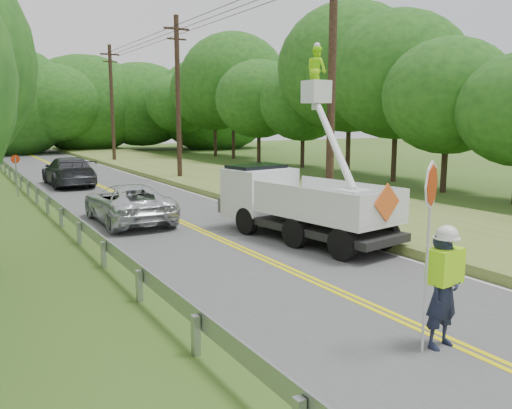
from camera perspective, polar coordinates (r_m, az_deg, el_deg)
ground at (r=10.69m, az=16.91°, el=-12.60°), size 140.00×140.00×0.00m
road at (r=22.27m, az=-10.47°, el=-0.85°), size 7.20×96.00×0.03m
guardrail at (r=22.06m, az=-21.18°, el=-0.01°), size 0.18×48.00×0.77m
utility_poles at (r=26.73m, az=-2.76°, el=12.31°), size 1.60×43.30×10.00m
tall_grass_verge at (r=25.50m, az=4.68°, el=0.90°), size 7.00×96.00×0.30m
treeline_right at (r=40.95m, az=4.43°, el=12.79°), size 10.50×55.19×11.83m
treeline_horizon at (r=63.48m, az=-23.03°, el=10.15°), size 57.49×15.62×12.90m
flagger at (r=9.53m, az=19.78°, el=-8.01°), size 1.20×0.55×3.25m
bucket_truck at (r=17.65m, az=3.66°, el=1.48°), size 3.91×6.77×6.44m
suv_silver at (r=20.33m, az=-13.79°, el=0.16°), size 2.46×5.26×1.46m
suv_darkgrey at (r=32.28m, az=-19.77°, el=3.43°), size 2.36×5.74×1.66m
stop_sign_permanent at (r=28.74m, az=-24.69°, el=3.47°), size 0.45×0.11×2.11m
yard_sign at (r=20.03m, az=11.61°, el=-0.50°), size 0.51×0.17×0.75m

